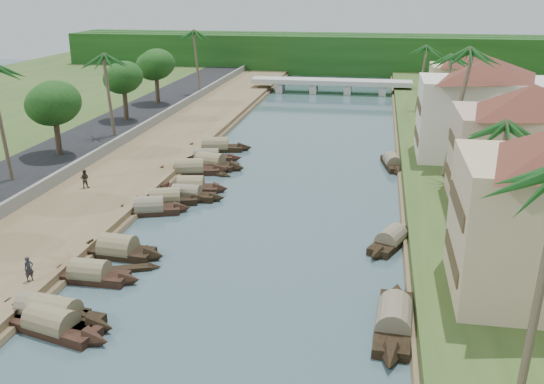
# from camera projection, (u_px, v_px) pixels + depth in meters

# --- Properties ---
(ground) EXTENTS (220.00, 220.00, 0.00)m
(ground) POSITION_uv_depth(u_px,v_px,m) (241.00, 274.00, 39.89)
(ground) COLOR #3E565D
(ground) RESTS_ON ground
(left_bank) EXTENTS (10.00, 180.00, 0.80)m
(left_bank) POSITION_uv_depth(u_px,v_px,m) (130.00, 170.00, 61.02)
(left_bank) COLOR brown
(left_bank) RESTS_ON ground
(right_bank) EXTENTS (16.00, 180.00, 1.20)m
(right_bank) POSITION_uv_depth(u_px,v_px,m) (492.00, 187.00, 55.24)
(right_bank) COLOR #324C1E
(right_bank) RESTS_ON ground
(road) EXTENTS (8.00, 180.00, 1.40)m
(road) POSITION_uv_depth(u_px,v_px,m) (51.00, 163.00, 62.31)
(road) COLOR black
(road) RESTS_ON ground
(retaining_wall) EXTENTS (0.40, 180.00, 1.10)m
(retaining_wall) POSITION_uv_depth(u_px,v_px,m) (90.00, 159.00, 61.40)
(retaining_wall) COLOR slate
(retaining_wall) RESTS_ON left_bank
(treeline) EXTENTS (120.00, 14.00, 8.00)m
(treeline) POSITION_uv_depth(u_px,v_px,m) (342.00, 54.00, 131.82)
(treeline) COLOR #133A0F
(treeline) RESTS_ON ground
(bridge) EXTENTS (28.00, 4.00, 2.40)m
(bridge) POSITION_uv_depth(u_px,v_px,m) (331.00, 83.00, 106.45)
(bridge) COLOR #AFAEA4
(bridge) RESTS_ON ground
(building_mid) EXTENTS (14.11, 14.11, 9.70)m
(building_mid) POSITION_uv_depth(u_px,v_px,m) (526.00, 144.00, 47.69)
(building_mid) COLOR tan
(building_mid) RESTS_ON right_bank
(building_far) EXTENTS (15.59, 15.59, 10.20)m
(building_far) POSITION_uv_depth(u_px,v_px,m) (485.00, 108.00, 60.83)
(building_far) COLOR silver
(building_far) RESTS_ON right_bank
(building_distant) EXTENTS (12.62, 12.62, 9.20)m
(building_distant) POSITION_uv_depth(u_px,v_px,m) (469.00, 83.00, 79.47)
(building_distant) COLOR tan
(building_distant) RESTS_ON right_bank
(sampan_1) EXTENTS (7.98, 2.88, 2.31)m
(sampan_1) POSITION_uv_depth(u_px,v_px,m) (54.00, 316.00, 33.95)
(sampan_1) COLOR black
(sampan_1) RESTS_ON ground
(sampan_2) EXTENTS (8.04, 3.54, 2.10)m
(sampan_2) POSITION_uv_depth(u_px,v_px,m) (52.00, 325.00, 33.06)
(sampan_2) COLOR black
(sampan_2) RESTS_ON ground
(sampan_3) EXTENTS (7.58, 2.29, 2.04)m
(sampan_3) POSITION_uv_depth(u_px,v_px,m) (42.00, 311.00, 34.47)
(sampan_3) COLOR black
(sampan_3) RESTS_ON ground
(sampan_4) EXTENTS (7.01, 1.80, 2.02)m
(sampan_4) POSITION_uv_depth(u_px,v_px,m) (90.00, 275.00, 38.85)
(sampan_4) COLOR black
(sampan_4) RESTS_ON ground
(sampan_5) EXTENTS (7.20, 2.32, 2.27)m
(sampan_5) POSITION_uv_depth(u_px,v_px,m) (118.00, 250.00, 42.42)
(sampan_5) COLOR black
(sampan_5) RESTS_ON ground
(sampan_6) EXTENTS (7.18, 3.80, 2.12)m
(sampan_6) POSITION_uv_depth(u_px,v_px,m) (149.00, 209.00, 50.28)
(sampan_6) COLOR black
(sampan_6) RESTS_ON ground
(sampan_7) EXTENTS (7.77, 4.01, 2.07)m
(sampan_7) POSITION_uv_depth(u_px,v_px,m) (165.00, 200.00, 52.43)
(sampan_7) COLOR black
(sampan_7) RESTS_ON ground
(sampan_8) EXTENTS (7.19, 2.66, 2.18)m
(sampan_8) POSITION_uv_depth(u_px,v_px,m) (191.00, 187.00, 55.62)
(sampan_8) COLOR black
(sampan_8) RESTS_ON ground
(sampan_9) EXTENTS (7.19, 1.62, 1.87)m
(sampan_9) POSITION_uv_depth(u_px,v_px,m) (186.00, 195.00, 53.65)
(sampan_9) COLOR black
(sampan_9) RESTS_ON ground
(sampan_10) EXTENTS (8.58, 4.17, 2.31)m
(sampan_10) POSITION_uv_depth(u_px,v_px,m) (189.00, 170.00, 60.92)
(sampan_10) COLOR black
(sampan_10) RESTS_ON ground
(sampan_11) EXTENTS (8.27, 3.43, 2.31)m
(sampan_11) POSITION_uv_depth(u_px,v_px,m) (210.00, 164.00, 63.09)
(sampan_11) COLOR black
(sampan_11) RESTS_ON ground
(sampan_12) EXTENTS (8.02, 2.80, 1.92)m
(sampan_12) POSITION_uv_depth(u_px,v_px,m) (206.00, 157.00, 65.47)
(sampan_12) COLOR black
(sampan_12) RESTS_ON ground
(sampan_13) EXTENTS (8.81, 3.48, 2.34)m
(sampan_13) POSITION_uv_depth(u_px,v_px,m) (215.00, 147.00, 69.49)
(sampan_13) COLOR black
(sampan_13) RESTS_ON ground
(sampan_14) EXTENTS (2.34, 9.46, 2.26)m
(sampan_14) POSITION_uv_depth(u_px,v_px,m) (394.00, 321.00, 33.50)
(sampan_14) COLOR black
(sampan_14) RESTS_ON ground
(sampan_15) EXTENTS (4.12, 7.11, 1.95)m
(sampan_15) POSITION_uv_depth(u_px,v_px,m) (391.00, 240.00, 44.08)
(sampan_15) COLOR black
(sampan_15) RESTS_ON ground
(sampan_16) EXTENTS (2.73, 7.76, 1.91)m
(sampan_16) POSITION_uv_depth(u_px,v_px,m) (392.00, 163.00, 63.37)
(sampan_16) COLOR black
(sampan_16) RESTS_ON ground
(canoe_1) EXTENTS (4.60, 2.37, 0.75)m
(canoe_1) POSITION_uv_depth(u_px,v_px,m) (126.00, 270.00, 40.25)
(canoe_1) COLOR black
(canoe_1) RESTS_ON ground
(canoe_2) EXTENTS (5.37, 2.52, 0.79)m
(canoe_2) POSITION_uv_depth(u_px,v_px,m) (209.00, 173.00, 61.12)
(canoe_2) COLOR black
(canoe_2) RESTS_ON ground
(palm_1) EXTENTS (3.20, 3.20, 9.96)m
(palm_1) POSITION_uv_depth(u_px,v_px,m) (499.00, 127.00, 38.67)
(palm_1) COLOR brown
(palm_1) RESTS_ON ground
(palm_2) EXTENTS (3.20, 3.20, 13.03)m
(palm_2) POSITION_uv_depth(u_px,v_px,m) (459.00, 53.00, 52.87)
(palm_2) COLOR brown
(palm_2) RESTS_ON ground
(palm_3) EXTENTS (3.20, 3.20, 10.50)m
(palm_3) POSITION_uv_depth(u_px,v_px,m) (447.00, 58.00, 71.34)
(palm_3) COLOR brown
(palm_3) RESTS_ON ground
(palm_6) EXTENTS (3.20, 3.20, 10.71)m
(palm_6) POSITION_uv_depth(u_px,v_px,m) (107.00, 57.00, 67.99)
(palm_6) COLOR brown
(palm_6) RESTS_ON ground
(palm_7) EXTENTS (3.20, 3.20, 10.26)m
(palm_7) POSITION_uv_depth(u_px,v_px,m) (422.00, 48.00, 84.38)
(palm_7) COLOR brown
(palm_7) RESTS_ON ground
(palm_8) EXTENTS (3.20, 3.20, 11.28)m
(palm_8) POSITION_uv_depth(u_px,v_px,m) (197.00, 33.00, 95.64)
(palm_8) COLOR brown
(palm_8) RESTS_ON ground
(tree_3) EXTENTS (5.19, 5.19, 7.46)m
(tree_3) POSITION_uv_depth(u_px,v_px,m) (54.00, 104.00, 61.20)
(tree_3) COLOR #483A29
(tree_3) RESTS_ON ground
(tree_4) EXTENTS (4.64, 4.64, 7.36)m
(tree_4) POSITION_uv_depth(u_px,v_px,m) (123.00, 78.00, 77.53)
(tree_4) COLOR #483A29
(tree_4) RESTS_ON ground
(tree_5) EXTENTS (5.14, 5.14, 7.78)m
(tree_5) POSITION_uv_depth(u_px,v_px,m) (156.00, 65.00, 88.47)
(tree_5) COLOR #483A29
(tree_5) RESTS_ON ground
(tree_6) EXTENTS (4.51, 4.51, 7.23)m
(tree_6) POSITION_uv_depth(u_px,v_px,m) (538.00, 108.00, 60.19)
(tree_6) COLOR #483A29
(tree_6) RESTS_ON ground
(person_near) EXTENTS (0.64, 0.70, 1.59)m
(person_near) POSITION_uv_depth(u_px,v_px,m) (29.00, 269.00, 36.95)
(person_near) COLOR #27262D
(person_near) RESTS_ON left_bank
(person_far) EXTENTS (0.89, 0.73, 1.68)m
(person_far) POSITION_uv_depth(u_px,v_px,m) (85.00, 179.00, 54.12)
(person_far) COLOR #302A22
(person_far) RESTS_ON left_bank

